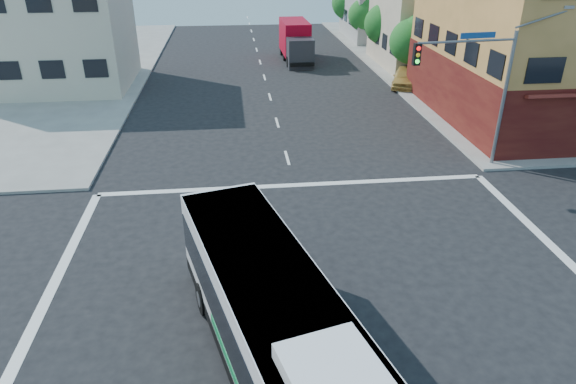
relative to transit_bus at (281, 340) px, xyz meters
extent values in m
plane|color=black|center=(1.93, 3.11, -1.79)|extent=(120.00, 120.00, 0.00)
cube|color=maroon|center=(21.93, 21.61, 0.21)|extent=(18.09, 15.08, 4.00)
cube|color=#C5B096|center=(18.93, 37.11, 2.71)|extent=(12.00, 10.00, 9.00)
cube|color=beige|center=(-15.07, 33.11, 2.21)|extent=(12.00, 10.00, 8.00)
cylinder|color=slate|center=(12.73, 13.91, 1.71)|extent=(0.18, 0.18, 7.00)
cylinder|color=slate|center=(10.23, 13.66, 4.81)|extent=(5.01, 0.62, 0.12)
cube|color=black|center=(7.73, 13.41, 4.31)|extent=(0.32, 0.30, 1.00)
sphere|color=#FF0C0C|center=(7.73, 13.24, 4.61)|extent=(0.20, 0.20, 0.20)
sphere|color=yellow|center=(7.73, 13.24, 4.31)|extent=(0.20, 0.20, 0.20)
sphere|color=#19FF33|center=(7.73, 13.24, 4.01)|extent=(0.20, 0.20, 0.20)
cube|color=navy|center=(10.73, 13.71, 5.06)|extent=(1.80, 0.22, 0.28)
cube|color=gray|center=(15.23, 14.16, 6.21)|extent=(0.50, 0.22, 0.14)
cylinder|color=#351F13|center=(13.73, 31.11, -0.82)|extent=(0.28, 0.28, 1.92)
sphere|color=#175219|center=(13.73, 31.11, 1.58)|extent=(3.60, 3.60, 3.60)
sphere|color=#175219|center=(14.13, 30.81, 2.48)|extent=(2.52, 2.52, 2.52)
cylinder|color=#351F13|center=(13.73, 39.11, -0.79)|extent=(0.28, 0.28, 1.99)
sphere|color=#175219|center=(13.73, 39.11, 1.73)|extent=(3.80, 3.80, 3.80)
sphere|color=#175219|center=(14.13, 38.81, 2.68)|extent=(2.66, 2.66, 2.66)
cylinder|color=#351F13|center=(13.73, 47.11, -0.84)|extent=(0.28, 0.28, 1.89)
sphere|color=#175219|center=(13.73, 47.11, 1.46)|extent=(3.40, 3.40, 3.40)
sphere|color=#175219|center=(14.13, 46.81, 2.31)|extent=(2.38, 2.38, 2.38)
cylinder|color=#351F13|center=(13.73, 55.11, -0.77)|extent=(0.28, 0.28, 2.03)
sphere|color=#175219|center=(13.73, 55.11, 1.84)|extent=(4.00, 4.00, 4.00)
cube|color=black|center=(-0.01, 0.02, -1.22)|extent=(5.70, 12.60, 0.46)
cube|color=white|center=(-0.01, 0.02, 0.04)|extent=(5.68, 12.57, 2.92)
cube|color=black|center=(-0.01, 0.02, 0.21)|extent=(5.63, 12.23, 1.28)
cube|color=black|center=(-1.56, 5.91, 0.11)|extent=(2.34, 0.68, 1.38)
cube|color=#E5590C|center=(-1.57, 5.94, 1.14)|extent=(1.91, 0.55, 0.29)
cube|color=white|center=(-0.01, 0.02, 1.44)|extent=(5.56, 12.32, 0.12)
cube|color=white|center=(0.78, -2.95, 1.68)|extent=(2.35, 2.65, 0.37)
cube|color=#097A3C|center=(1.40, -0.14, -0.71)|extent=(1.46, 5.46, 0.29)
cylinder|color=black|center=(-2.20, 3.51, -1.25)|extent=(0.57, 1.11, 1.07)
cylinder|color=#99999E|center=(-2.34, 3.48, -1.25)|extent=(0.18, 0.53, 0.53)
cylinder|color=black|center=(0.17, 4.14, -1.25)|extent=(0.57, 1.11, 1.07)
cylinder|color=#99999E|center=(0.31, 4.18, -1.25)|extent=(0.18, 0.53, 0.53)
cube|color=#2A2A30|center=(5.48, 37.39, -0.47)|extent=(2.36, 2.26, 2.63)
cube|color=black|center=(5.49, 36.43, -0.06)|extent=(2.13, 0.11, 1.01)
cube|color=#A20218|center=(5.43, 41.24, 0.34)|extent=(2.51, 5.71, 3.04)
cube|color=black|center=(5.44, 40.03, -1.23)|extent=(2.34, 8.13, 0.30)
cylinder|color=black|center=(4.41, 37.58, -1.28)|extent=(0.30, 1.02, 1.01)
cylinder|color=black|center=(6.54, 37.61, -1.28)|extent=(0.30, 1.02, 1.01)
cylinder|color=black|center=(4.37, 40.52, -1.28)|extent=(0.30, 1.02, 1.01)
cylinder|color=black|center=(6.50, 40.55, -1.28)|extent=(0.30, 1.02, 1.01)
cylinder|color=black|center=(4.34, 43.05, -1.28)|extent=(0.30, 1.02, 1.01)
cylinder|color=black|center=(6.47, 43.08, -1.28)|extent=(0.30, 1.02, 1.01)
imported|color=gold|center=(13.03, 29.82, -1.00)|extent=(3.43, 4.96, 1.57)
camera|label=1|loc=(-0.94, -10.02, 9.33)|focal=32.00mm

